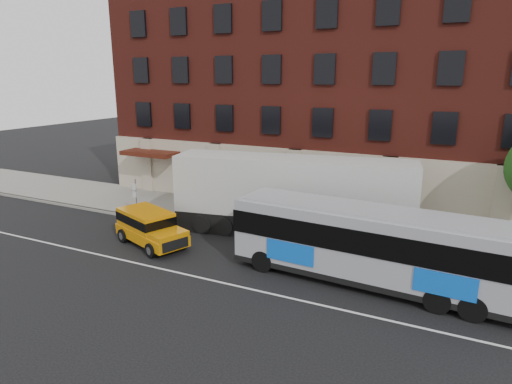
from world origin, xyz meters
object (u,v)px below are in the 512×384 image
at_px(city_bus, 373,244).
at_px(sign_pole, 136,196).
at_px(yellow_suv, 149,225).
at_px(shipping_container, 292,197).

bearing_deg(city_bus, sign_pole, 169.17).
distance_m(sign_pole, yellow_suv, 5.00).
height_order(sign_pole, shipping_container, shipping_container).
height_order(sign_pole, city_bus, city_bus).
height_order(city_bus, shipping_container, shipping_container).
xyz_separation_m(yellow_suv, shipping_container, (6.28, 4.77, 1.14)).
relative_size(sign_pole, yellow_suv, 0.51).
xyz_separation_m(city_bus, shipping_container, (-5.40, 4.40, 0.32)).
bearing_deg(city_bus, shipping_container, 140.83).
bearing_deg(shipping_container, yellow_suv, -142.77).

